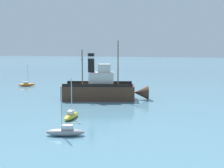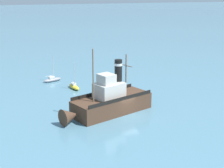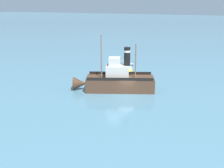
# 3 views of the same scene
# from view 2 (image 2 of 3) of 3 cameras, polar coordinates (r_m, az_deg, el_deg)

# --- Properties ---
(ground_plane) EXTENTS (600.00, 600.00, 0.00)m
(ground_plane) POSITION_cam_2_polar(r_m,az_deg,el_deg) (49.94, 2.83, -5.15)
(ground_plane) COLOR teal
(old_tugboat) EXTENTS (8.53, 14.63, 9.90)m
(old_tugboat) POSITION_cam_2_polar(r_m,az_deg,el_deg) (49.88, -0.57, -2.92)
(old_tugboat) COLOR #4C3323
(old_tugboat) RESTS_ON ground
(sailboat_yellow) EXTENTS (3.95, 1.88, 4.90)m
(sailboat_yellow) POSITION_cam_2_polar(r_m,az_deg,el_deg) (62.50, -6.32, -0.41)
(sailboat_yellow) COLOR gold
(sailboat_yellow) RESTS_ON ground
(sailboat_grey) EXTENTS (2.50, 3.93, 4.90)m
(sailboat_grey) POSITION_cam_2_polar(r_m,az_deg,el_deg) (67.76, -9.89, 0.76)
(sailboat_grey) COLOR gray
(sailboat_grey) RESTS_ON ground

